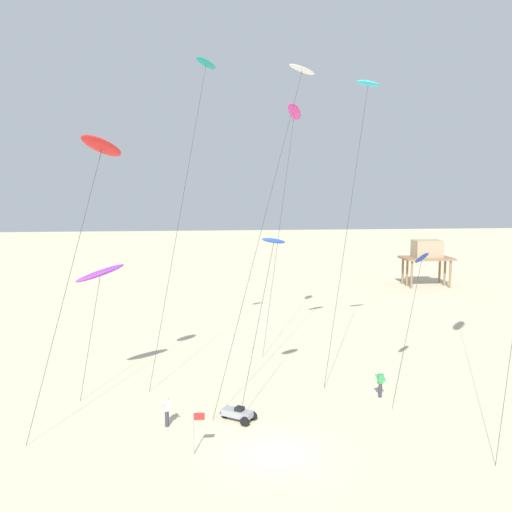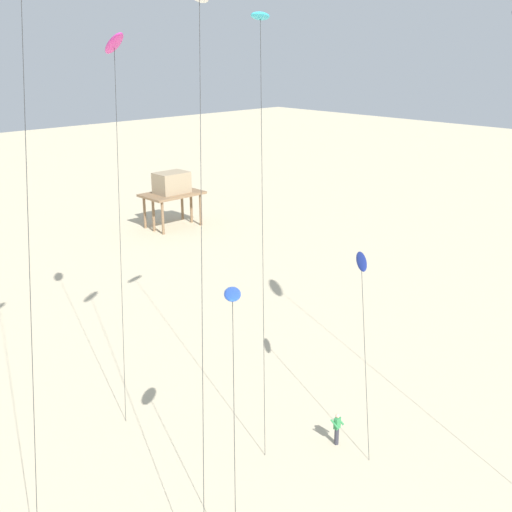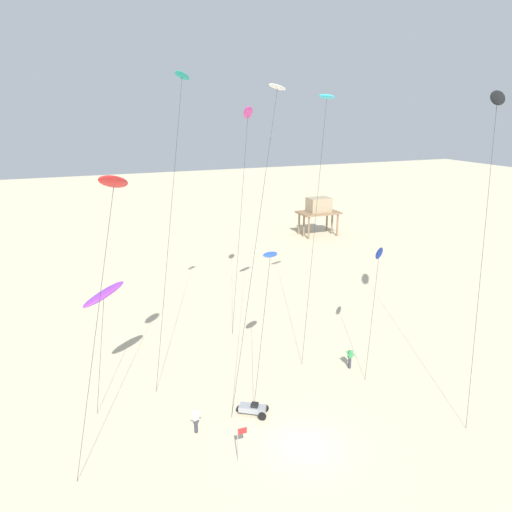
{
  "view_description": "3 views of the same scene",
  "coord_description": "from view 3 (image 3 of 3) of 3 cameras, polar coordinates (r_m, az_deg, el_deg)",
  "views": [
    {
      "loc": [
        -3.59,
        -26.32,
        13.09
      ],
      "look_at": [
        -0.36,
        6.8,
        8.81
      ],
      "focal_mm": 40.42,
      "sensor_mm": 36.0,
      "label": 1
    },
    {
      "loc": [
        -13.65,
        -9.47,
        18.43
      ],
      "look_at": [
        5.14,
        10.06,
        9.31
      ],
      "focal_mm": 44.3,
      "sensor_mm": 36.0,
      "label": 2
    },
    {
      "loc": [
        -11.57,
        -21.0,
        18.76
      ],
      "look_at": [
        1.81,
        11.97,
        7.98
      ],
      "focal_mm": 34.16,
      "sensor_mm": 36.0,
      "label": 3
    }
  ],
  "objects": [
    {
      "name": "ground_plane",
      "position": [
        30.44,
        5.71,
        -21.29
      ],
      "size": [
        260.0,
        260.0,
        0.0
      ],
      "primitive_type": "plane",
      "color": "beige"
    },
    {
      "name": "kite_black",
      "position": [
        35.8,
        26.42,
        16.08
      ],
      "size": [
        6.18,
        6.9,
        20.11
      ],
      "color": "black",
      "rests_on": "ground"
    },
    {
      "name": "kite_red",
      "position": [
        27.4,
        -16.34,
        8.24
      ],
      "size": [
        4.81,
        5.7,
        15.82
      ],
      "color": "red",
      "rests_on": "ground"
    },
    {
      "name": "kite_navy",
      "position": [
        37.44,
        14.21,
        0.12
      ],
      "size": [
        3.48,
        3.83,
        8.82
      ],
      "color": "navy",
      "rests_on": "ground"
    },
    {
      "name": "kite_purple",
      "position": [
        32.23,
        -17.4,
        -4.31
      ],
      "size": [
        3.23,
        2.65,
        8.18
      ],
      "color": "purple",
      "rests_on": "ground"
    },
    {
      "name": "kite_teal",
      "position": [
        35.21,
        -8.73,
        19.29
      ],
      "size": [
        4.7,
        5.3,
        21.31
      ],
      "color": "teal",
      "rests_on": "ground"
    },
    {
      "name": "kite_white",
      "position": [
        35.0,
        2.43,
        18.49
      ],
      "size": [
        7.19,
        7.88,
        20.48
      ],
      "color": "white",
      "rests_on": "ground"
    },
    {
      "name": "kite_blue",
      "position": [
        31.57,
        1.68,
        0.02
      ],
      "size": [
        3.19,
        3.46,
        10.04
      ],
      "color": "blue",
      "rests_on": "ground"
    },
    {
      "name": "kite_magenta",
      "position": [
        42.43,
        -0.96,
        16.3
      ],
      "size": [
        3.75,
        4.69,
        19.21
      ],
      "color": "#D8339E",
      "rests_on": "ground"
    },
    {
      "name": "kite_cyan",
      "position": [
        38.58,
        8.25,
        17.49
      ],
      "size": [
        4.64,
        4.81,
        19.93
      ],
      "color": "#33BFE0",
      "rests_on": "ground"
    },
    {
      "name": "kite_flyer_nearest",
      "position": [
        31.02,
        -7.08,
        -18.47
      ],
      "size": [
        0.66,
        0.64,
        1.67
      ],
      "color": "#33333D",
      "rests_on": "ground"
    },
    {
      "name": "kite_flyer_middle",
      "position": [
        37.94,
        10.95,
        -11.58
      ],
      "size": [
        0.57,
        0.54,
        1.67
      ],
      "color": "#33333D",
      "rests_on": "ground"
    },
    {
      "name": "stilt_house",
      "position": [
        75.2,
        7.36,
        5.61
      ],
      "size": [
        6.17,
        4.0,
        5.84
      ],
      "color": "#846647",
      "rests_on": "ground"
    },
    {
      "name": "beach_buggy",
      "position": [
        32.53,
        -0.34,
        -17.45
      ],
      "size": [
        2.02,
        1.74,
        0.82
      ],
      "color": "gray",
      "rests_on": "ground"
    },
    {
      "name": "marker_flag",
      "position": [
        28.46,
        -1.87,
        -20.52
      ],
      "size": [
        0.57,
        0.05,
        2.1
      ],
      "color": "gray",
      "rests_on": "ground"
    }
  ]
}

